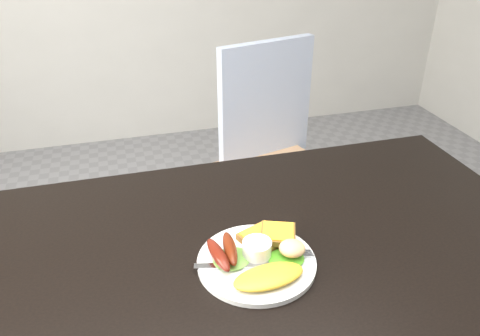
{
  "coord_description": "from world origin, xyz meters",
  "views": [
    {
      "loc": [
        -0.28,
        -0.7,
        1.36
      ],
      "look_at": [
        -0.06,
        0.09,
        0.9
      ],
      "focal_mm": 35.0,
      "sensor_mm": 36.0,
      "label": 1
    }
  ],
  "objects_px": {
    "dining_chair": "(279,178)",
    "plate": "(256,262)",
    "dining_table": "(281,257)",
    "person": "(235,164)"
  },
  "relations": [
    {
      "from": "dining_chair",
      "to": "plate",
      "type": "distance_m",
      "value": 0.9
    },
    {
      "from": "dining_table",
      "to": "person",
      "type": "xyz_separation_m",
      "value": [
        0.05,
        0.54,
        -0.08
      ]
    },
    {
      "from": "dining_table",
      "to": "plate",
      "type": "height_order",
      "value": "plate"
    },
    {
      "from": "dining_table",
      "to": "person",
      "type": "relative_size",
      "value": 0.92
    },
    {
      "from": "dining_table",
      "to": "plate",
      "type": "xyz_separation_m",
      "value": [
        -0.06,
        -0.03,
        0.03
      ]
    },
    {
      "from": "dining_table",
      "to": "plate",
      "type": "distance_m",
      "value": 0.07
    },
    {
      "from": "dining_table",
      "to": "dining_chair",
      "type": "height_order",
      "value": "dining_table"
    },
    {
      "from": "dining_chair",
      "to": "person",
      "type": "relative_size",
      "value": 0.31
    },
    {
      "from": "dining_chair",
      "to": "plate",
      "type": "bearing_deg",
      "value": -128.34
    },
    {
      "from": "person",
      "to": "dining_chair",
      "type": "bearing_deg",
      "value": -147.56
    }
  ]
}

